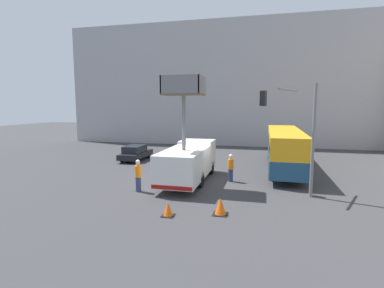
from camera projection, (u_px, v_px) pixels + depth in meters
name	position (u px, v px, depth m)	size (l,w,h in m)	color
ground_plane	(202.00, 181.00, 20.13)	(120.00, 120.00, 0.00)	#38383A
building_backdrop_far	(236.00, 86.00, 41.41)	(44.00, 10.00, 15.53)	#9E9EA3
utility_truck	(189.00, 159.00, 19.81)	(2.41, 7.45, 6.80)	silver
city_bus	(285.00, 146.00, 23.76)	(2.46, 12.37, 3.11)	navy
traffic_light_pole	(295.00, 121.00, 16.75)	(3.03, 2.78, 6.22)	slate
road_worker_near_truck	(138.00, 175.00, 17.57)	(0.38, 0.38, 1.91)	navy
road_worker_directing	(231.00, 168.00, 19.92)	(0.38, 0.38, 1.85)	navy
traffic_cone_near_truck	(168.00, 209.00, 13.73)	(0.57, 0.57, 0.65)	black
traffic_cone_mid_road	(220.00, 207.00, 13.91)	(0.69, 0.69, 0.79)	black
parked_car_curbside	(135.00, 153.00, 27.76)	(1.71, 4.36, 1.38)	black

